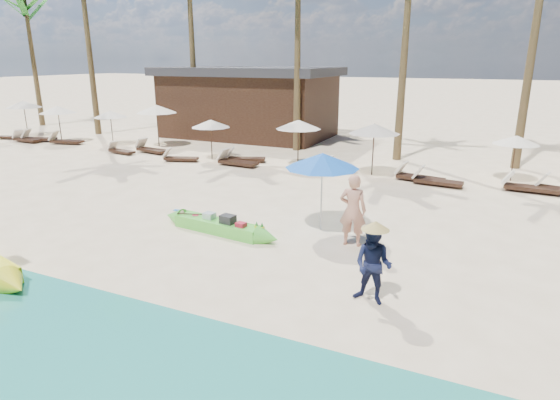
% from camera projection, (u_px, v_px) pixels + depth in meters
% --- Properties ---
extents(ground, '(240.00, 240.00, 0.00)m').
position_uv_depth(ground, '(201.00, 255.00, 11.89)').
color(ground, '#FDE3BB').
rests_on(ground, ground).
extents(wet_sand_strip, '(240.00, 4.50, 0.01)m').
position_uv_depth(wet_sand_strip, '(26.00, 368.00, 7.54)').
color(wet_sand_strip, tan).
rests_on(wet_sand_strip, ground).
extents(green_canoe, '(4.50, 0.91, 0.57)m').
position_uv_depth(green_canoe, '(218.00, 226.00, 13.41)').
color(green_canoe, '#56D440').
rests_on(green_canoe, ground).
extents(tourist, '(0.77, 0.56, 1.95)m').
position_uv_depth(tourist, '(353.00, 210.00, 12.27)').
color(tourist, tan).
rests_on(tourist, ground).
extents(vendor_green, '(0.87, 0.72, 1.64)m').
position_uv_depth(vendor_green, '(373.00, 265.00, 9.36)').
color(vendor_green, '#151A3A').
rests_on(vendor_green, ground).
extents(blue_umbrella, '(2.10, 2.10, 2.26)m').
position_uv_depth(blue_umbrella, '(322.00, 161.00, 13.11)').
color(blue_umbrella, '#99999E').
rests_on(blue_umbrella, ground).
extents(resort_parasol_0, '(2.18, 2.18, 2.24)m').
position_uv_depth(resort_parasol_0, '(23.00, 104.00, 29.75)').
color(resort_parasol_0, '#362216').
rests_on(resort_parasol_0, ground).
extents(lounger_0_right, '(1.69, 0.92, 0.55)m').
position_uv_depth(lounger_0_right, '(3.00, 136.00, 29.07)').
color(lounger_0_right, '#362216').
rests_on(lounger_0_right, ground).
extents(resort_parasol_1, '(2.09, 2.09, 2.15)m').
position_uv_depth(resort_parasol_1, '(58.00, 110.00, 27.41)').
color(resort_parasol_1, '#362216').
rests_on(resort_parasol_1, ground).
extents(lounger_1_left, '(1.91, 0.65, 0.64)m').
position_uv_depth(lounger_1_left, '(26.00, 139.00, 27.94)').
color(lounger_1_left, '#362216').
rests_on(lounger_1_left, ground).
extents(lounger_1_right, '(2.08, 1.23, 0.68)m').
position_uv_depth(lounger_1_right, '(38.00, 138.00, 28.17)').
color(lounger_1_right, '#362216').
rests_on(lounger_1_right, ground).
extents(resort_parasol_2, '(1.90, 1.90, 1.96)m').
position_uv_depth(resort_parasol_2, '(110.00, 114.00, 26.69)').
color(resort_parasol_2, '#362216').
rests_on(resort_parasol_2, ground).
extents(lounger_2_left, '(2.05, 1.07, 0.67)m').
position_uv_depth(lounger_2_left, '(65.00, 140.00, 27.32)').
color(lounger_2_left, '#362216').
rests_on(lounger_2_left, ground).
extents(resort_parasol_3, '(2.26, 2.26, 2.32)m').
position_uv_depth(resort_parasol_3, '(156.00, 109.00, 26.21)').
color(resort_parasol_3, '#362216').
rests_on(resort_parasol_3, ground).
extents(lounger_3_left, '(1.69, 0.72, 0.56)m').
position_uv_depth(lounger_3_left, '(120.00, 150.00, 24.56)').
color(lounger_3_left, '#362216').
rests_on(lounger_3_left, ground).
extents(lounger_3_right, '(2.01, 0.91, 0.66)m').
position_uv_depth(lounger_3_right, '(150.00, 149.00, 24.77)').
color(lounger_3_right, '#362216').
rests_on(lounger_3_right, ground).
extents(resort_parasol_4, '(1.90, 1.90, 1.95)m').
position_uv_depth(resort_parasol_4, '(211.00, 124.00, 22.79)').
color(resort_parasol_4, '#362216').
rests_on(resort_parasol_4, ground).
extents(lounger_4_left, '(1.78, 1.02, 0.58)m').
position_uv_depth(lounger_4_left, '(179.00, 157.00, 22.71)').
color(lounger_4_left, '#362216').
rests_on(lounger_4_left, ground).
extents(lounger_4_right, '(2.03, 0.73, 0.68)m').
position_uv_depth(lounger_4_right, '(236.00, 161.00, 21.76)').
color(lounger_4_right, '#362216').
rests_on(lounger_4_right, ground).
extents(resort_parasol_5, '(2.08, 2.08, 2.14)m').
position_uv_depth(resort_parasol_5, '(298.00, 124.00, 21.22)').
color(resort_parasol_5, '#362216').
rests_on(resort_parasol_5, ground).
extents(lounger_5_left, '(1.95, 1.17, 0.63)m').
position_uv_depth(lounger_5_left, '(244.00, 158.00, 22.57)').
color(lounger_5_left, '#362216').
rests_on(lounger_5_left, ground).
extents(resort_parasol_6, '(2.14, 2.14, 2.20)m').
position_uv_depth(resort_parasol_6, '(374.00, 129.00, 19.54)').
color(resort_parasol_6, '#362216').
rests_on(resort_parasol_6, ground).
extents(lounger_6_left, '(1.69, 1.01, 0.55)m').
position_uv_depth(lounger_6_left, '(338.00, 167.00, 20.81)').
color(lounger_6_left, '#362216').
rests_on(lounger_6_left, ground).
extents(lounger_6_right, '(2.03, 0.92, 0.66)m').
position_uv_depth(lounger_6_right, '(417.00, 176.00, 19.00)').
color(lounger_6_right, '#362216').
rests_on(lounger_6_right, ground).
extents(resort_parasol_7, '(1.80, 1.80, 1.86)m').
position_uv_depth(resort_parasol_7, '(516.00, 140.00, 18.69)').
color(resort_parasol_7, '#362216').
rests_on(resort_parasol_7, ground).
extents(lounger_7_left, '(1.95, 0.74, 0.65)m').
position_uv_depth(lounger_7_left, '(435.00, 180.00, 18.39)').
color(lounger_7_left, '#362216').
rests_on(lounger_7_left, ground).
extents(lounger_7_right, '(2.02, 0.71, 0.68)m').
position_uv_depth(lounger_7_right, '(527.00, 186.00, 17.46)').
color(lounger_7_right, '#362216').
rests_on(lounger_7_right, ground).
extents(palm_0, '(2.08, 2.08, 9.90)m').
position_uv_depth(palm_0, '(26.00, 10.00, 32.87)').
color(palm_0, brown).
rests_on(palm_0, ground).
extents(pavilion_west, '(10.80, 6.60, 4.30)m').
position_uv_depth(pavilion_west, '(249.00, 102.00, 29.68)').
color(pavilion_west, '#362216').
rests_on(pavilion_west, ground).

